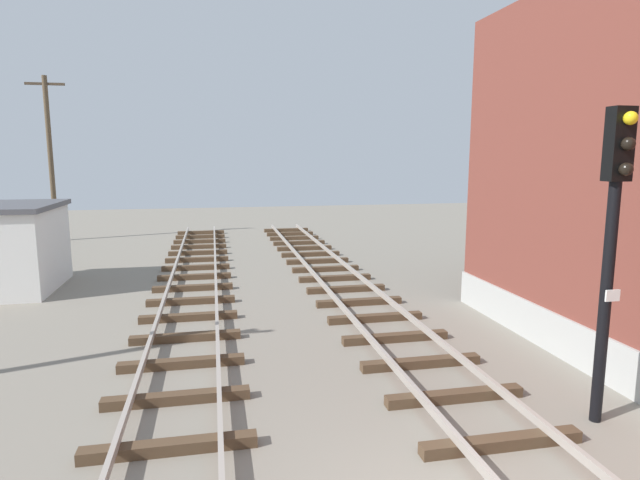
{
  "coord_description": "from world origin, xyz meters",
  "views": [
    {
      "loc": [
        -2.72,
        -4.9,
        4.22
      ],
      "look_at": [
        0.59,
        11.35,
        1.59
      ],
      "focal_mm": 29.49,
      "sensor_mm": 36.0,
      "label": 1
    }
  ],
  "objects": [
    {
      "name": "signal_mast",
      "position": [
        3.22,
        1.97,
        3.13
      ],
      "size": [
        0.36,
        0.4,
        4.95
      ],
      "color": "black",
      "rests_on": "ground"
    },
    {
      "name": "control_hut",
      "position": [
        -9.15,
        13.1,
        1.39
      ],
      "size": [
        3.0,
        3.8,
        2.76
      ],
      "color": "silver",
      "rests_on": "ground"
    },
    {
      "name": "utility_pole_far",
      "position": [
        -10.59,
        23.62,
        4.26
      ],
      "size": [
        1.8,
        0.24,
        8.13
      ],
      "color": "brown",
      "rests_on": "ground"
    }
  ]
}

